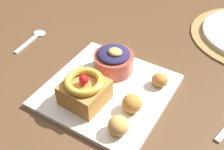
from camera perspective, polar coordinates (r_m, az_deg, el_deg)
dining_table at (r=0.89m, az=3.93°, el=2.72°), size 1.52×1.11×0.73m
front_plate at (r=0.67m, az=-0.89°, el=-3.14°), size 0.28×0.28×0.01m
cake_slice at (r=0.62m, az=-5.54°, el=-3.01°), size 0.09×0.10×0.07m
berry_ramekin at (r=0.70m, az=0.33°, el=2.97°), size 0.10×0.10×0.07m
fritter_front at (r=0.57m, az=1.34°, el=-10.18°), size 0.04×0.04×0.04m
fritter_middle at (r=0.67m, az=9.63°, el=-0.99°), size 0.04×0.04×0.03m
fritter_back at (r=0.61m, az=4.07°, el=-5.73°), size 0.04×0.04×0.04m
spoon at (r=0.88m, az=-15.48°, el=7.29°), size 0.04×0.13×0.00m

